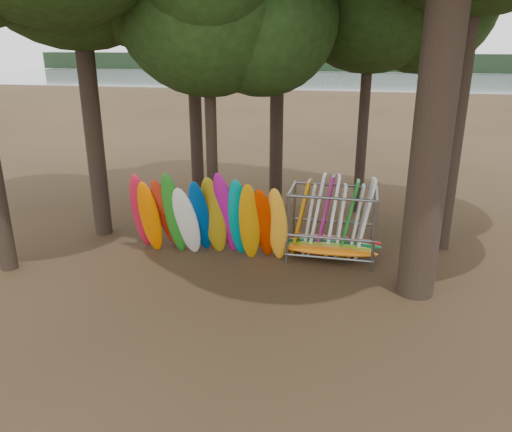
# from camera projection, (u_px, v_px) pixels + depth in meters

# --- Properties ---
(ground) EXTENTS (120.00, 120.00, 0.00)m
(ground) POSITION_uv_depth(u_px,v_px,m) (245.00, 278.00, 14.61)
(ground) COLOR #47331E
(ground) RESTS_ON ground
(lake) EXTENTS (160.00, 160.00, 0.00)m
(lake) POSITION_uv_depth(u_px,v_px,m) (345.00, 91.00, 69.94)
(lake) COLOR gray
(lake) RESTS_ON ground
(far_shore) EXTENTS (160.00, 4.00, 4.00)m
(far_shore) POSITION_uv_depth(u_px,v_px,m) (356.00, 63.00, 115.38)
(far_shore) COLOR black
(far_shore) RESTS_ON ground
(oak_5) EXTENTS (6.71, 6.71, 10.66)m
(oak_5) POSITION_uv_depth(u_px,v_px,m) (207.00, 0.00, 15.25)
(oak_5) COLOR black
(oak_5) RESTS_ON ground
(kayak_row) EXTENTS (5.20, 1.82, 3.08)m
(kayak_row) POSITION_uv_depth(u_px,v_px,m) (207.00, 218.00, 15.50)
(kayak_row) COLOR red
(kayak_row) RESTS_ON ground
(storage_rack) EXTENTS (3.20, 1.50, 2.71)m
(storage_rack) POSITION_uv_depth(u_px,v_px,m) (332.00, 226.00, 15.67)
(storage_rack) COLOR slate
(storage_rack) RESTS_ON ground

